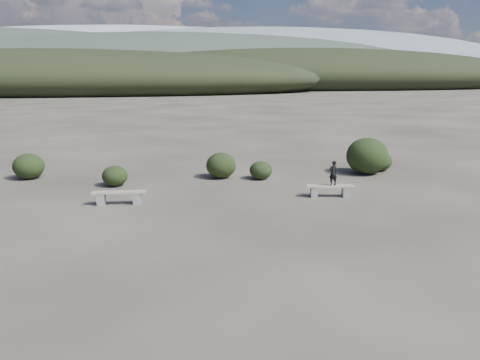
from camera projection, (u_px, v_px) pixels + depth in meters
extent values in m
plane|color=#302C25|center=(294.00, 256.00, 11.30)|extent=(1200.00, 1200.00, 0.00)
cube|color=gray|center=(101.00, 199.00, 15.55)|extent=(0.26, 0.36, 0.39)
cube|color=gray|center=(137.00, 198.00, 15.66)|extent=(0.26, 0.36, 0.39)
cube|color=gray|center=(119.00, 192.00, 15.55)|extent=(1.79, 0.47, 0.05)
cube|color=gray|center=(314.00, 192.00, 16.52)|extent=(0.28, 0.36, 0.37)
cube|color=gray|center=(346.00, 192.00, 16.53)|extent=(0.28, 0.36, 0.37)
cube|color=gray|center=(330.00, 186.00, 16.48)|extent=(1.72, 0.58, 0.05)
imported|color=black|center=(333.00, 173.00, 16.37)|extent=(0.36, 0.27, 0.89)
ellipsoid|color=black|center=(115.00, 176.00, 18.07)|extent=(0.97, 0.97, 0.80)
ellipsoid|color=black|center=(221.00, 165.00, 19.42)|extent=(1.25, 1.25, 1.07)
ellipsoid|color=black|center=(261.00, 170.00, 19.22)|extent=(0.94, 0.94, 0.75)
ellipsoid|color=black|center=(367.00, 156.00, 20.18)|extent=(1.79, 1.79, 1.57)
ellipsoid|color=black|center=(380.00, 161.00, 20.80)|extent=(1.07, 1.07, 0.89)
ellipsoid|color=black|center=(29.00, 166.00, 19.27)|extent=(1.25, 1.25, 1.06)
ellipsoid|color=black|center=(57.00, 80.00, 93.72)|extent=(110.00, 40.00, 12.00)
ellipsoid|color=black|center=(315.00, 76.00, 121.59)|extent=(120.00, 44.00, 14.00)
ellipsoid|color=#2E392F|center=(176.00, 68.00, 164.14)|extent=(190.00, 64.00, 24.00)
ellipsoid|color=slate|center=(279.00, 62.00, 308.10)|extent=(340.00, 110.00, 44.00)
ellipsoid|color=#9098A3|center=(134.00, 61.00, 389.25)|extent=(460.00, 140.00, 56.00)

